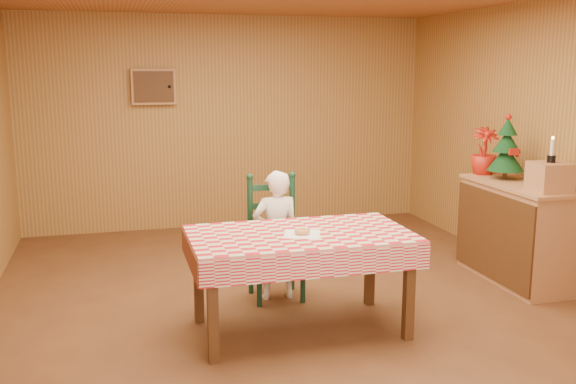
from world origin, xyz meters
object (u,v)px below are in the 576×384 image
Objects in this scene: seated_child at (276,235)px; crate at (550,177)px; ladder_chair at (275,240)px; christmas_tree at (506,150)px; storage_bin at (533,263)px; dining_table at (300,243)px; shelf_unit at (516,232)px.

crate reaches higher than seated_child.
seated_child reaches higher than ladder_chair.
ladder_chair is 2.42m from crate.
christmas_tree reaches higher than storage_bin.
ladder_chair is 2.55× the size of storage_bin.
seated_child is at bearing 90.00° from dining_table.
storage_bin is (0.07, 0.23, -0.84)m from crate.
ladder_chair reaches higher than shelf_unit.
crate is 0.67m from christmas_tree.
crate is 0.48× the size of christmas_tree.
seated_child is (0.00, 0.73, -0.13)m from dining_table.
shelf_unit is 0.71m from crate.
shelf_unit is 2.00× the size of christmas_tree.
crate is at bearing 4.80° from dining_table.
crate is (2.28, 0.19, 0.37)m from dining_table.
dining_table is 2.32m from crate.
crate reaches higher than dining_table.
seated_child is at bearing 166.73° from crate.
seated_child is 1.81× the size of christmas_tree.
seated_child is 2.28m from shelf_unit.
shelf_unit is 2.93× the size of storage_bin.
shelf_unit is 4.13× the size of crate.
ladder_chair is 2.39m from christmas_tree.
seated_child is 2.66× the size of storage_bin.
crate is at bearing -14.62° from ladder_chair.
ladder_chair is at bearing 165.38° from crate.
dining_table is 0.81m from ladder_chair.
crate is at bearing -88.77° from shelf_unit.
storage_bin is (2.35, -0.36, -0.29)m from ladder_chair.
crate is at bearing -90.00° from christmas_tree.
ladder_chair reaches higher than storage_bin.
storage_bin is (2.35, -0.30, -0.35)m from seated_child.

